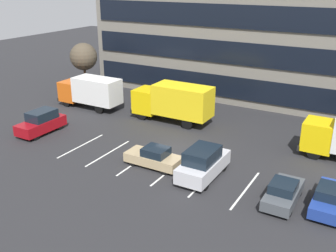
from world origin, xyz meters
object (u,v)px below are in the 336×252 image
Objects in this scene: sedan_tan at (154,157)px; suv_silver at (203,163)px; sedan_charcoal at (283,193)px; suv_maroon at (41,122)px; sedan_navy at (331,198)px; bare_tree at (84,57)px; box_truck_orange at (90,91)px; box_truck_yellow_all at (173,101)px.

suv_silver is (3.77, 0.28, 0.35)m from sedan_tan.
suv_maroon is (-21.37, 0.77, 0.28)m from sedan_charcoal.
sedan_charcoal is 21.39m from suv_maroon.
suv_silver reaches higher than sedan_navy.
sedan_tan is 0.97× the size of sedan_navy.
bare_tree is at bearing 113.62° from suv_maroon.
bare_tree reaches higher than suv_silver.
box_truck_orange is 1.46× the size of suv_silver.
suv_silver is at bearing -50.10° from box_truck_yellow_all.
suv_maroon is (0.80, -7.53, -0.88)m from box_truck_orange.
box_truck_yellow_all is 9.45m from box_truck_orange.
box_truck_orange is 23.70m from sedan_charcoal.
sedan_tan is at bearing 178.74° from sedan_charcoal.
box_truck_orange reaches higher than sedan_charcoal.
suv_silver is at bearing -1.04° from suv_maroon.
sedan_navy reaches higher than sedan_tan.
sedan_tan is 3.79m from suv_silver.
box_truck_orange reaches higher than suv_silver.
sedan_navy is at bearing -0.23° from suv_maroon.
box_truck_yellow_all is 1.61× the size of suv_silver.
sedan_navy is at bearing 14.61° from sedan_charcoal.
sedan_navy is at bearing -17.13° from box_truck_orange.
suv_maroon reaches higher than sedan_tan.
suv_silver is at bearing 175.05° from sedan_charcoal.
sedan_navy reaches higher than sedan_charcoal.
box_truck_orange is 18.33m from suv_silver.
suv_silver is (-8.20, -0.19, 0.33)m from sedan_navy.
bare_tree reaches higher than sedan_tan.
sedan_tan is 0.86× the size of suv_silver.
bare_tree reaches higher than sedan_navy.
box_truck_yellow_all is 11.18m from suv_silver.
box_truck_yellow_all is 11.98m from suv_maroon.
sedan_navy is 0.73× the size of bare_tree.
box_truck_orange is 1.70× the size of sedan_tan.
box_truck_yellow_all is 1.83× the size of sedan_navy.
suv_maroon is 0.91× the size of suv_silver.
box_truck_yellow_all reaches higher than box_truck_orange.
box_truck_orange is 25.93m from sedan_navy.
sedan_tan is at bearing -2.70° from suv_maroon.
box_truck_yellow_all is at bearing -13.68° from bare_tree.
bare_tree is (-29.03, 11.69, 3.55)m from sedan_navy.
sedan_tan is 0.94× the size of suv_maroon.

